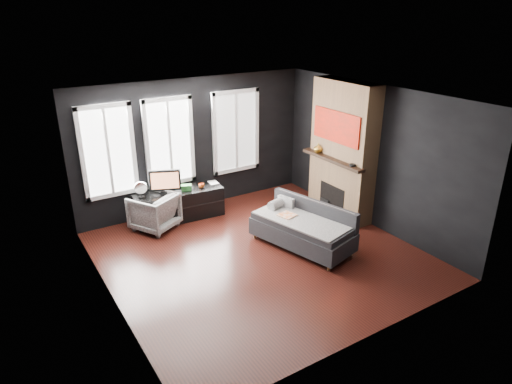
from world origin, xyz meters
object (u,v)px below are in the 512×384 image
book (209,178)px  mantel_vase (318,148)px  mug (201,185)px  armchair (154,210)px  monitor (165,180)px  media_console (179,205)px  sofa (302,226)px

book → mantel_vase: 2.29m
mug → book: 0.27m
armchair → monitor: 0.60m
media_console → mug: bearing=-8.9°
sofa → armchair: bearing=118.3°
armchair → mug: 1.07m
armchair → media_console: armchair is taller
sofa → mantel_vase: (1.25, 1.17, 0.93)m
monitor → mantel_vase: bearing=2.2°
armchair → monitor: size_ratio=1.27×
sofa → monitor: (-1.63, 2.22, 0.48)m
mug → mantel_vase: size_ratio=0.61×
armchair → media_console: 0.59m
mug → monitor: bearing=170.9°
media_console → sofa: bearing=-53.9°
mug → mantel_vase: bearing=-23.4°
book → mantel_vase: bearing=-28.7°
mug → book: bearing=27.1°
media_console → book: 0.81m
media_console → monitor: size_ratio=2.87×
sofa → monitor: monitor is taller
media_console → armchair: bearing=-161.0°
sofa → mantel_vase: size_ratio=9.59×
sofa → mug: 2.32m
mug → sofa: bearing=-66.4°
armchair → mantel_vase: bearing=134.8°
sofa → media_console: bearing=106.9°
sofa → book: (-0.69, 2.23, 0.33)m
mug → media_console: bearing=167.0°
mantel_vase → monitor: bearing=159.9°
armchair → monitor: monitor is taller
armchair → book: (1.27, 0.16, 0.33)m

